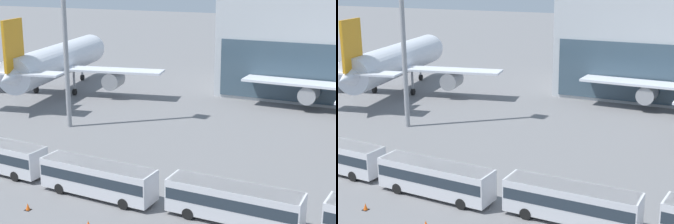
% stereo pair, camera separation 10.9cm
% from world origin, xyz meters
% --- Properties ---
extents(airliner_at_gate_near, '(36.88, 35.09, 13.43)m').
position_xyz_m(airliner_at_gate_near, '(-32.30, 42.06, 5.29)').
color(airliner_at_gate_near, silver).
rests_on(airliner_at_gate_near, ground_plane).
extents(shuttle_bus_3, '(11.27, 3.16, 3.15)m').
position_xyz_m(shuttle_bus_3, '(-3.56, 9.46, 1.85)').
color(shuttle_bus_3, silver).
rests_on(shuttle_bus_3, ground_plane).
extents(shuttle_bus_4, '(11.22, 2.90, 3.15)m').
position_xyz_m(shuttle_bus_4, '(9.06, 9.84, 1.85)').
color(shuttle_bus_4, silver).
rests_on(shuttle_bus_4, ground_plane).
extents(lane_stripe_1, '(10.35, 3.24, 0.01)m').
position_xyz_m(lane_stripe_1, '(-16.00, 12.03, 0.00)').
color(lane_stripe_1, silver).
rests_on(lane_stripe_1, ground_plane).
extents(traffic_cone_1, '(0.52, 0.52, 0.61)m').
position_xyz_m(traffic_cone_1, '(-7.51, 4.51, 0.30)').
color(traffic_cone_1, black).
rests_on(traffic_cone_1, ground_plane).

